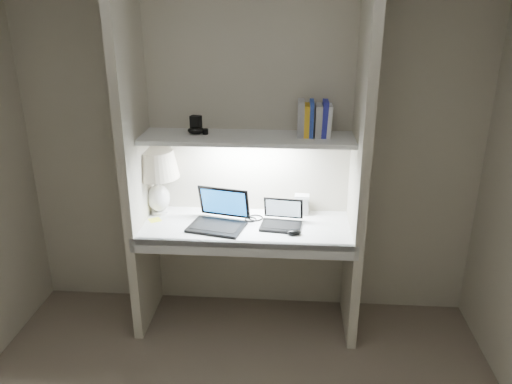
# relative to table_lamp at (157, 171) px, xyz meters

# --- Properties ---
(back_wall) EXTENTS (3.20, 0.01, 2.50)m
(back_wall) POSITION_rel_table_lamp_xyz_m (0.64, 0.12, 0.17)
(back_wall) COLOR #BDB6A2
(back_wall) RESTS_ON floor
(alcove_panel_left) EXTENTS (0.06, 0.55, 2.50)m
(alcove_panel_left) POSITION_rel_table_lamp_xyz_m (-0.09, -0.15, 0.17)
(alcove_panel_left) COLOR #BDB6A2
(alcove_panel_left) RESTS_ON floor
(alcove_panel_right) EXTENTS (0.06, 0.55, 2.50)m
(alcove_panel_right) POSITION_rel_table_lamp_xyz_m (1.37, -0.15, 0.17)
(alcove_panel_right) COLOR #BDB6A2
(alcove_panel_right) RESTS_ON floor
(desk) EXTENTS (1.40, 0.55, 0.04)m
(desk) POSITION_rel_table_lamp_xyz_m (0.64, -0.15, -0.33)
(desk) COLOR white
(desk) RESTS_ON alcove_panel_left
(desk_apron) EXTENTS (1.46, 0.03, 0.10)m
(desk_apron) POSITION_rel_table_lamp_xyz_m (0.64, -0.41, -0.36)
(desk_apron) COLOR silver
(desk_apron) RESTS_ON desk
(shelf) EXTENTS (1.40, 0.36, 0.03)m
(shelf) POSITION_rel_table_lamp_xyz_m (0.64, -0.06, 0.27)
(shelf) COLOR silver
(shelf) RESTS_ON back_wall
(strip_light) EXTENTS (0.60, 0.04, 0.02)m
(strip_light) POSITION_rel_table_lamp_xyz_m (0.64, -0.06, 0.24)
(strip_light) COLOR white
(strip_light) RESTS_ON shelf
(table_lamp) EXTENTS (0.32, 0.32, 0.47)m
(table_lamp) POSITION_rel_table_lamp_xyz_m (0.00, 0.00, 0.00)
(table_lamp) COLOR white
(table_lamp) RESTS_ON desk
(laptop_main) EXTENTS (0.42, 0.38, 0.24)m
(laptop_main) POSITION_rel_table_lamp_xyz_m (0.46, -0.17, -0.26)
(laptop_main) COLOR black
(laptop_main) RESTS_ON desk
(laptop_netbook) EXTENTS (0.29, 0.26, 0.17)m
(laptop_netbook) POSITION_rel_table_lamp_xyz_m (0.88, -0.14, -0.27)
(laptop_netbook) COLOR black
(laptop_netbook) RESTS_ON desk
(speaker) EXTENTS (0.11, 0.08, 0.14)m
(speaker) POSITION_rel_table_lamp_xyz_m (1.01, 0.06, -0.24)
(speaker) COLOR silver
(speaker) RESTS_ON desk
(mouse) EXTENTS (0.10, 0.07, 0.04)m
(mouse) POSITION_rel_table_lamp_xyz_m (0.96, -0.28, -0.30)
(mouse) COLOR black
(mouse) RESTS_ON desk
(cable_coil) EXTENTS (0.11, 0.11, 0.01)m
(cable_coil) POSITION_rel_table_lamp_xyz_m (0.69, -0.05, -0.31)
(cable_coil) COLOR black
(cable_coil) RESTS_ON desk
(sticky_note) EXTENTS (0.11, 0.11, 0.00)m
(sticky_note) POSITION_rel_table_lamp_xyz_m (-0.00, -0.12, -0.31)
(sticky_note) COLOR #F8FF35
(sticky_note) RESTS_ON desk
(book_row) EXTENTS (0.22, 0.15, 0.23)m
(book_row) POSITION_rel_table_lamp_xyz_m (1.07, -0.02, 0.39)
(book_row) COLOR white
(book_row) RESTS_ON shelf
(shelf_box) EXTENTS (0.08, 0.07, 0.12)m
(shelf_box) POSITION_rel_table_lamp_xyz_m (0.29, -0.01, 0.34)
(shelf_box) COLOR black
(shelf_box) RESTS_ON shelf
(shelf_gadget) EXTENTS (0.13, 0.10, 0.05)m
(shelf_gadget) POSITION_rel_table_lamp_xyz_m (0.30, -0.04, 0.31)
(shelf_gadget) COLOR black
(shelf_gadget) RESTS_ON shelf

